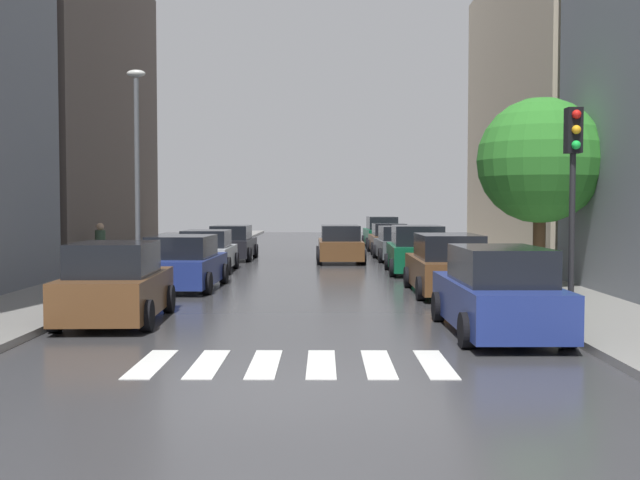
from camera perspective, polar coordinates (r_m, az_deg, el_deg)
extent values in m
cube|color=#353538|center=(34.41, -0.53, -1.60)|extent=(28.00, 72.00, 0.04)
cube|color=gray|center=(35.10, -11.20, -1.41)|extent=(3.00, 72.00, 0.15)
cube|color=gray|center=(34.92, 10.20, -1.42)|extent=(3.00, 72.00, 0.15)
cube|color=silver|center=(12.58, -12.45, -8.98)|extent=(0.45, 2.20, 0.01)
cube|color=silver|center=(12.41, -8.35, -9.10)|extent=(0.45, 2.20, 0.01)
cube|color=silver|center=(12.31, -4.15, -9.18)|extent=(0.45, 2.20, 0.01)
cube|color=silver|center=(12.28, 0.10, -9.20)|extent=(0.45, 2.20, 0.01)
cube|color=silver|center=(12.31, 4.35, -9.18)|extent=(0.45, 2.20, 0.01)
cube|color=silver|center=(12.40, 8.55, -9.11)|extent=(0.45, 2.20, 0.01)
cube|color=#564C47|center=(34.37, -19.49, 8.96)|extent=(6.00, 13.88, 12.80)
cube|color=#B2A38C|center=(34.59, 18.20, 8.95)|extent=(6.00, 14.79, 12.81)
cube|color=brown|center=(17.14, -14.91, -3.89)|extent=(1.98, 4.23, 0.85)
cube|color=black|center=(16.87, -15.10, -1.35)|extent=(1.68, 2.35, 0.70)
cylinder|color=black|center=(18.71, -16.67, -4.24)|extent=(0.25, 0.65, 0.64)
cylinder|color=black|center=(18.34, -11.19, -4.32)|extent=(0.25, 0.65, 0.64)
cylinder|color=black|center=(16.09, -19.13, -5.38)|extent=(0.25, 0.65, 0.64)
cylinder|color=black|center=(15.66, -12.78, -5.52)|extent=(0.25, 0.65, 0.64)
cube|color=navy|center=(23.36, -10.10, -2.20)|extent=(2.06, 4.56, 0.79)
cube|color=black|center=(23.09, -10.23, -0.47)|extent=(1.77, 2.53, 0.65)
cylinder|color=black|center=(25.04, -11.57, -2.46)|extent=(0.24, 0.65, 0.64)
cylinder|color=black|center=(24.66, -7.17, -2.51)|extent=(0.24, 0.65, 0.64)
cylinder|color=black|center=(22.17, -13.35, -3.14)|extent=(0.24, 0.65, 0.64)
cylinder|color=black|center=(21.74, -8.39, -3.21)|extent=(0.24, 0.65, 0.64)
cube|color=#B2B7BF|center=(29.23, -8.39, -1.24)|extent=(1.86, 4.11, 0.77)
cube|color=black|center=(28.99, -8.46, 0.11)|extent=(1.63, 2.26, 0.63)
cylinder|color=black|center=(30.72, -9.72, -1.51)|extent=(0.22, 0.64, 0.64)
cylinder|color=black|center=(30.46, -6.30, -1.53)|extent=(0.22, 0.64, 0.64)
cylinder|color=black|center=(28.07, -10.65, -1.91)|extent=(0.22, 0.64, 0.64)
cylinder|color=black|center=(27.78, -6.91, -1.93)|extent=(0.22, 0.64, 0.64)
cube|color=black|center=(35.44, -6.56, -0.55)|extent=(1.92, 4.39, 0.77)
cube|color=black|center=(35.19, -6.62, 0.57)|extent=(1.67, 2.42, 0.63)
cylinder|color=black|center=(37.01, -7.69, -0.80)|extent=(0.23, 0.64, 0.64)
cylinder|color=black|center=(36.77, -4.83, -0.81)|extent=(0.23, 0.64, 0.64)
cylinder|color=black|center=(34.17, -8.43, -1.09)|extent=(0.23, 0.64, 0.64)
cylinder|color=black|center=(33.92, -5.34, -1.10)|extent=(0.23, 0.64, 0.64)
cube|color=navy|center=(15.43, 13.01, -4.60)|extent=(1.83, 4.77, 0.85)
cube|color=black|center=(15.12, 13.25, -1.81)|extent=(1.60, 2.63, 0.69)
cylinder|color=black|center=(16.82, 8.79, -4.92)|extent=(0.23, 0.64, 0.64)
cylinder|color=black|center=(17.19, 14.71, -4.82)|extent=(0.23, 0.64, 0.64)
cylinder|color=black|center=(13.76, 10.85, -6.63)|extent=(0.23, 0.64, 0.64)
cylinder|color=black|center=(14.21, 17.99, -6.41)|extent=(0.23, 0.64, 0.64)
cube|color=brown|center=(22.01, 9.42, -2.43)|extent=(1.88, 4.78, 0.84)
cube|color=black|center=(21.72, 9.54, -0.48)|extent=(1.65, 2.63, 0.69)
cylinder|color=black|center=(23.47, 6.56, -2.77)|extent=(0.22, 0.64, 0.64)
cylinder|color=black|center=(23.74, 11.05, -2.74)|extent=(0.22, 0.64, 0.64)
cylinder|color=black|center=(20.36, 7.51, -3.60)|extent=(0.22, 0.64, 0.64)
cylinder|color=black|center=(20.67, 12.66, -3.55)|extent=(0.22, 0.64, 0.64)
cube|color=#0C4C2D|center=(28.36, 7.20, -1.24)|extent=(2.04, 4.40, 0.88)
cube|color=black|center=(28.10, 7.25, 0.35)|extent=(1.76, 2.43, 0.72)
cylinder|color=black|center=(29.73, 5.05, -1.62)|extent=(0.23, 0.64, 0.64)
cylinder|color=black|center=(29.92, 8.78, -1.62)|extent=(0.23, 0.64, 0.64)
cylinder|color=black|center=(26.87, 5.43, -2.08)|extent=(0.23, 0.64, 0.64)
cylinder|color=black|center=(27.07, 9.55, -2.07)|extent=(0.23, 0.64, 0.64)
cube|color=#474C51|center=(34.83, 5.81, -0.61)|extent=(1.91, 4.39, 0.76)
cube|color=black|center=(34.58, 5.86, 0.52)|extent=(1.65, 2.43, 0.62)
cylinder|color=black|center=(36.17, 4.12, -0.86)|extent=(0.24, 0.65, 0.64)
cylinder|color=black|center=(36.38, 6.95, -0.85)|extent=(0.24, 0.65, 0.64)
cylinder|color=black|center=(33.32, 4.56, -1.16)|extent=(0.24, 0.65, 0.64)
cylinder|color=black|center=(33.55, 7.64, -1.15)|extent=(0.24, 0.65, 0.64)
cube|color=brown|center=(40.01, 5.14, -0.19)|extent=(1.89, 4.17, 0.76)
cube|color=black|center=(39.77, 5.17, 0.78)|extent=(1.65, 2.30, 0.62)
cylinder|color=black|center=(41.30, 3.68, -0.42)|extent=(0.23, 0.64, 0.64)
cylinder|color=black|center=(41.48, 6.21, -0.42)|extent=(0.23, 0.64, 0.64)
cylinder|color=black|center=(38.58, 3.97, -0.64)|extent=(0.23, 0.64, 0.64)
cylinder|color=black|center=(38.76, 6.69, -0.64)|extent=(0.23, 0.64, 0.64)
cube|color=#0C4C2D|center=(45.70, 4.59, 0.25)|extent=(1.99, 4.65, 0.90)
cube|color=black|center=(45.45, 4.63, 1.28)|extent=(1.71, 2.57, 0.74)
cylinder|color=black|center=(47.15, 3.28, -0.04)|extent=(0.24, 0.65, 0.64)
cylinder|color=black|center=(47.33, 5.54, -0.04)|extent=(0.24, 0.65, 0.64)
cylinder|color=black|center=(44.12, 3.58, -0.23)|extent=(0.24, 0.65, 0.64)
cylinder|color=black|center=(44.31, 5.99, -0.22)|extent=(0.24, 0.65, 0.64)
cube|color=brown|center=(33.68, 1.50, -0.68)|extent=(1.93, 4.58, 0.80)
cube|color=black|center=(33.42, 1.52, 0.54)|extent=(1.67, 2.53, 0.65)
cylinder|color=black|center=(35.17, -0.10, -0.95)|extent=(0.23, 0.64, 0.64)
cylinder|color=black|center=(35.24, 2.91, -0.95)|extent=(0.23, 0.64, 0.64)
cylinder|color=black|center=(32.18, -0.04, -1.29)|extent=(0.23, 0.64, 0.64)
cylinder|color=black|center=(32.26, 3.25, -1.28)|extent=(0.23, 0.64, 0.64)
cylinder|color=black|center=(27.96, -16.02, -1.48)|extent=(0.28, 0.28, 0.83)
cylinder|color=#38513D|center=(27.92, -16.04, 0.03)|extent=(0.36, 0.36, 0.65)
sphere|color=tan|center=(27.90, -16.05, 0.97)|extent=(0.26, 0.26, 0.26)
cylinder|color=#513823|center=(23.04, 16.00, -0.74)|extent=(0.36, 0.36, 2.11)
sphere|color=#2C7627|center=(23.04, 16.08, 5.71)|extent=(3.62, 3.62, 3.62)
cylinder|color=black|center=(16.10, 18.24, 0.10)|extent=(0.12, 0.12, 3.40)
cube|color=black|center=(16.15, 18.35, 7.75)|extent=(0.30, 0.30, 0.90)
sphere|color=red|center=(16.01, 18.56, 8.87)|extent=(0.18, 0.18, 0.18)
sphere|color=#F2A519|center=(15.98, 18.55, 7.80)|extent=(0.18, 0.18, 0.18)
sphere|color=green|center=(15.96, 18.53, 6.73)|extent=(0.18, 0.18, 0.18)
cylinder|color=#595B60|center=(25.50, -13.46, 4.47)|extent=(0.16, 0.16, 6.44)
ellipsoid|color=beige|center=(25.83, -13.54, 11.97)|extent=(0.60, 0.28, 0.24)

